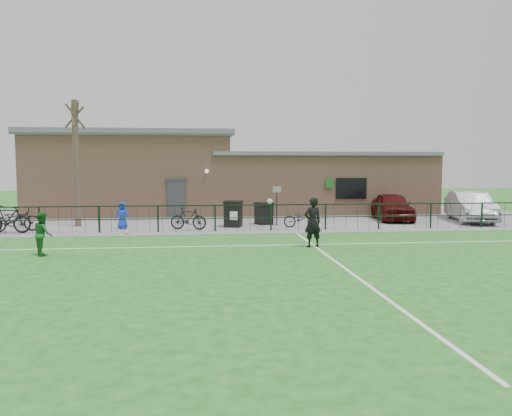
{
  "coord_description": "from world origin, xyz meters",
  "views": [
    {
      "loc": [
        -2.05,
        -14.04,
        2.98
      ],
      "look_at": [
        0.0,
        5.0,
        1.3
      ],
      "focal_mm": 35.0,
      "sensor_mm": 36.0,
      "label": 1
    }
  ],
  "objects": [
    {
      "name": "pitch_line_touch",
      "position": [
        0.0,
        7.8,
        0.0
      ],
      "size": [
        28.0,
        0.1,
        0.01
      ],
      "primitive_type": "cube",
      "color": "white",
      "rests_on": "ground"
    },
    {
      "name": "ground",
      "position": [
        0.0,
        0.0,
        0.0
      ],
      "size": [
        90.0,
        90.0,
        0.0
      ],
      "primitive_type": "plane",
      "color": "#1C5D1B",
      "rests_on": "ground"
    },
    {
      "name": "car_maroon",
      "position": [
        7.99,
        11.48,
        0.75
      ],
      "size": [
        2.33,
        4.48,
        1.45
      ],
      "primitive_type": "imported",
      "rotation": [
        0.0,
        0.0,
        -0.15
      ],
      "color": "#460C0D",
      "rests_on": "paving_strip"
    },
    {
      "name": "paving_strip",
      "position": [
        0.0,
        13.5,
        0.01
      ],
      "size": [
        34.0,
        13.0,
        0.02
      ],
      "primitive_type": "cube",
      "color": "slate",
      "rests_on": "ground"
    },
    {
      "name": "pitch_line_mid",
      "position": [
        0.0,
        4.0,
        0.0
      ],
      "size": [
        28.0,
        0.1,
        0.01
      ],
      "primitive_type": "cube",
      "color": "white",
      "rests_on": "ground"
    },
    {
      "name": "bicycle_e",
      "position": [
        2.55,
        8.79,
        0.46
      ],
      "size": [
        1.76,
        0.99,
        0.88
      ],
      "primitive_type": "imported",
      "rotation": [
        0.0,
        0.0,
        1.31
      ],
      "color": "black",
      "rests_on": "paving_strip"
    },
    {
      "name": "bare_tree",
      "position": [
        -8.0,
        10.5,
        3.0
      ],
      "size": [
        0.3,
        0.3,
        6.0
      ],
      "primitive_type": "cylinder",
      "color": "#48362B",
      "rests_on": "ground"
    },
    {
      "name": "bicycle_b",
      "position": [
        -10.41,
        8.3,
        0.63
      ],
      "size": [
        2.07,
        0.78,
        1.21
      ],
      "primitive_type": "imported",
      "rotation": [
        0.0,
        0.0,
        1.46
      ],
      "color": "black",
      "rests_on": "paving_strip"
    },
    {
      "name": "car_silver",
      "position": [
        11.78,
        10.38,
        0.79
      ],
      "size": [
        2.75,
        4.96,
        1.55
      ],
      "primitive_type": "imported",
      "rotation": [
        0.0,
        0.0,
        -0.25
      ],
      "color": "#95989C",
      "rests_on": "paving_strip"
    },
    {
      "name": "sign_post",
      "position": [
        1.54,
        9.84,
        1.02
      ],
      "size": [
        0.07,
        0.07,
        2.0
      ],
      "primitive_type": "cylinder",
      "rotation": [
        0.0,
        0.0,
        0.11
      ],
      "color": "black",
      "rests_on": "paving_strip"
    },
    {
      "name": "pitch_line_perp",
      "position": [
        2.0,
        0.0,
        0.0
      ],
      "size": [
        0.1,
        16.0,
        0.01
      ],
      "primitive_type": "cube",
      "color": "white",
      "rests_on": "ground"
    },
    {
      "name": "perimeter_fence",
      "position": [
        0.0,
        8.0,
        0.6
      ],
      "size": [
        28.0,
        0.1,
        1.2
      ],
      "primitive_type": "cube",
      "color": "black",
      "rests_on": "ground"
    },
    {
      "name": "spectator_child",
      "position": [
        -5.73,
        9.25,
        0.64
      ],
      "size": [
        0.62,
        0.42,
        1.24
      ],
      "primitive_type": "imported",
      "rotation": [
        0.0,
        0.0,
        -0.04
      ],
      "color": "#1536C8",
      "rests_on": "paving_strip"
    },
    {
      "name": "clubhouse",
      "position": [
        -0.88,
        16.5,
        2.22
      ],
      "size": [
        24.25,
        5.4,
        4.96
      ],
      "color": "tan",
      "rests_on": "ground"
    },
    {
      "name": "outfield_player",
      "position": [
        -7.27,
        2.81,
        0.71
      ],
      "size": [
        0.78,
        0.85,
        1.42
      ],
      "primitive_type": "imported",
      "rotation": [
        0.0,
        0.0,
        2.02
      ],
      "color": "#1A5D25",
      "rests_on": "ground"
    },
    {
      "name": "bicycle_d",
      "position": [
        -2.7,
        8.68,
        0.52
      ],
      "size": [
        1.74,
        0.91,
        1.01
      ],
      "primitive_type": "imported",
      "rotation": [
        0.0,
        0.0,
        1.3
      ],
      "color": "black",
      "rests_on": "paving_strip"
    },
    {
      "name": "wheelie_bin_left",
      "position": [
        -0.6,
        9.52,
        0.59
      ],
      "size": [
        0.95,
        1.02,
        1.15
      ],
      "primitive_type": "cube",
      "rotation": [
        0.0,
        0.0,
        -0.25
      ],
      "color": "black",
      "rests_on": "paving_strip"
    },
    {
      "name": "wheelie_bin_right",
      "position": [
        0.96,
        10.3,
        0.52
      ],
      "size": [
        0.91,
        0.95,
        1.0
      ],
      "primitive_type": "cube",
      "rotation": [
        0.0,
        0.0,
        0.41
      ],
      "color": "black",
      "rests_on": "paving_strip"
    },
    {
      "name": "bicycle_c",
      "position": [
        -10.28,
        8.81,
        0.56
      ],
      "size": [
        2.2,
        1.37,
        1.09
      ],
      "primitive_type": "imported",
      "rotation": [
        0.0,
        0.0,
        1.91
      ],
      "color": "black",
      "rests_on": "paving_strip"
    },
    {
      "name": "ball_ground",
      "position": [
        -5.27,
        7.44,
        0.1
      ],
      "size": [
        0.2,
        0.2,
        0.2
      ],
      "primitive_type": "sphere",
      "color": "silver",
      "rests_on": "ground"
    },
    {
      "name": "goalkeeper_kick",
      "position": [
        1.87,
        3.52,
        0.91
      ],
      "size": [
        1.66,
        3.17,
        1.8
      ],
      "color": "black",
      "rests_on": "ground"
    }
  ]
}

